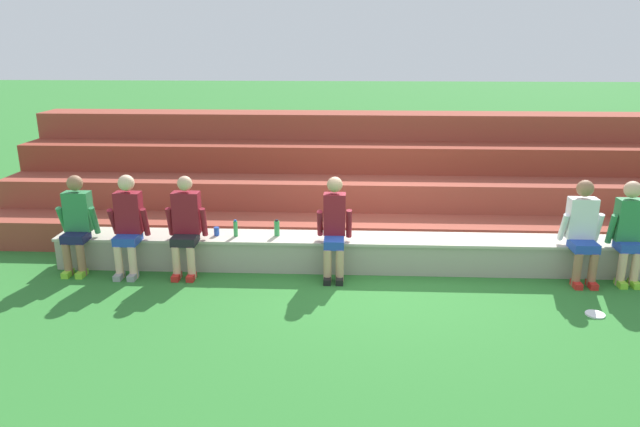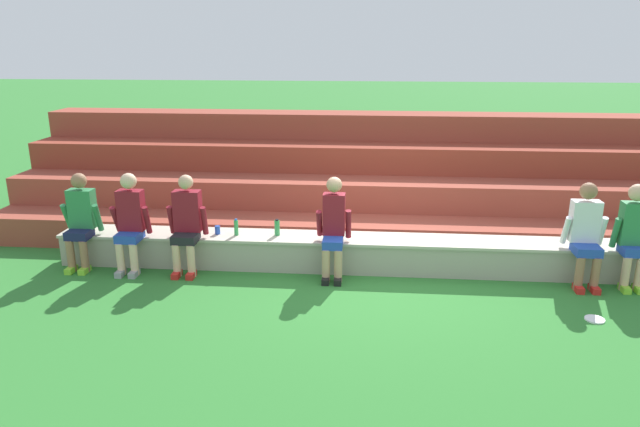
{
  "view_description": "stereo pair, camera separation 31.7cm",
  "coord_description": "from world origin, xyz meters",
  "px_view_note": "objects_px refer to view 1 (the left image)",
  "views": [
    {
      "loc": [
        -0.48,
        -7.61,
        3.17
      ],
      "look_at": [
        -0.86,
        0.28,
        0.81
      ],
      "focal_mm": 32.75,
      "sensor_mm": 36.0,
      "label": 1
    },
    {
      "loc": [
        -0.17,
        -7.59,
        3.17
      ],
      "look_at": [
        -0.86,
        0.28,
        0.81
      ],
      "focal_mm": 32.75,
      "sensor_mm": 36.0,
      "label": 2
    }
  ],
  "objects_px": {
    "person_center": "(186,223)",
    "plastic_cup_right_end": "(217,231)",
    "person_rightmost_edge": "(629,229)",
    "water_bottle_center_gap": "(236,228)",
    "person_far_left": "(77,221)",
    "person_far_right": "(583,228)",
    "person_left_of_center": "(128,222)",
    "frisbee": "(595,314)",
    "person_right_of_center": "(334,226)",
    "water_bottle_mid_right": "(277,228)"
  },
  "relations": [
    {
      "from": "person_far_right",
      "to": "person_center",
      "type": "bearing_deg",
      "value": -179.83
    },
    {
      "from": "person_right_of_center",
      "to": "water_bottle_mid_right",
      "type": "height_order",
      "value": "person_right_of_center"
    },
    {
      "from": "person_far_left",
      "to": "person_left_of_center",
      "type": "distance_m",
      "value": 0.75
    },
    {
      "from": "person_right_of_center",
      "to": "person_center",
      "type": "bearing_deg",
      "value": -179.78
    },
    {
      "from": "person_right_of_center",
      "to": "person_left_of_center",
      "type": "bearing_deg",
      "value": -179.25
    },
    {
      "from": "person_right_of_center",
      "to": "water_bottle_mid_right",
      "type": "relative_size",
      "value": 5.76
    },
    {
      "from": "person_right_of_center",
      "to": "frisbee",
      "type": "bearing_deg",
      "value": -19.18
    },
    {
      "from": "person_far_right",
      "to": "water_bottle_center_gap",
      "type": "relative_size",
      "value": 5.65
    },
    {
      "from": "water_bottle_center_gap",
      "to": "plastic_cup_right_end",
      "type": "distance_m",
      "value": 0.29
    },
    {
      "from": "person_far_left",
      "to": "person_right_of_center",
      "type": "relative_size",
      "value": 0.99
    },
    {
      "from": "person_left_of_center",
      "to": "water_bottle_mid_right",
      "type": "bearing_deg",
      "value": 9.09
    },
    {
      "from": "frisbee",
      "to": "person_rightmost_edge",
      "type": "bearing_deg",
      "value": 54.52
    },
    {
      "from": "plastic_cup_right_end",
      "to": "frisbee",
      "type": "distance_m",
      "value": 5.08
    },
    {
      "from": "person_center",
      "to": "plastic_cup_right_end",
      "type": "height_order",
      "value": "person_center"
    },
    {
      "from": "person_center",
      "to": "person_rightmost_edge",
      "type": "xyz_separation_m",
      "value": [
        6.0,
        -0.01,
        0.01
      ]
    },
    {
      "from": "person_far_left",
      "to": "water_bottle_mid_right",
      "type": "height_order",
      "value": "person_far_left"
    },
    {
      "from": "person_center",
      "to": "plastic_cup_right_end",
      "type": "bearing_deg",
      "value": 37.11
    },
    {
      "from": "person_far_left",
      "to": "water_bottle_mid_right",
      "type": "relative_size",
      "value": 5.68
    },
    {
      "from": "water_bottle_center_gap",
      "to": "person_far_right",
      "type": "bearing_deg",
      "value": -2.78
    },
    {
      "from": "person_rightmost_edge",
      "to": "water_bottle_center_gap",
      "type": "distance_m",
      "value": 5.36
    },
    {
      "from": "person_center",
      "to": "person_rightmost_edge",
      "type": "height_order",
      "value": "person_rightmost_edge"
    },
    {
      "from": "person_far_left",
      "to": "person_center",
      "type": "xyz_separation_m",
      "value": [
        1.56,
        -0.03,
        -0.0
      ]
    },
    {
      "from": "person_far_left",
      "to": "person_far_right",
      "type": "xyz_separation_m",
      "value": [
        6.96,
        -0.01,
        0.01
      ]
    },
    {
      "from": "person_far_left",
      "to": "frisbee",
      "type": "relative_size",
      "value": 6.01
    },
    {
      "from": "person_rightmost_edge",
      "to": "plastic_cup_right_end",
      "type": "height_order",
      "value": "person_rightmost_edge"
    },
    {
      "from": "person_far_right",
      "to": "plastic_cup_right_end",
      "type": "xyz_separation_m",
      "value": [
        -5.05,
        0.26,
        -0.2
      ]
    },
    {
      "from": "person_left_of_center",
      "to": "frisbee",
      "type": "height_order",
      "value": "person_left_of_center"
    },
    {
      "from": "person_right_of_center",
      "to": "person_far_right",
      "type": "height_order",
      "value": "person_right_of_center"
    },
    {
      "from": "person_rightmost_edge",
      "to": "water_bottle_center_gap",
      "type": "bearing_deg",
      "value": 177.21
    },
    {
      "from": "person_center",
      "to": "person_far_right",
      "type": "relative_size",
      "value": 1.0
    },
    {
      "from": "person_left_of_center",
      "to": "plastic_cup_right_end",
      "type": "xyz_separation_m",
      "value": [
        1.16,
        0.3,
        -0.21
      ]
    },
    {
      "from": "person_rightmost_edge",
      "to": "water_bottle_mid_right",
      "type": "distance_m",
      "value": 4.78
    },
    {
      "from": "person_center",
      "to": "plastic_cup_right_end",
      "type": "relative_size",
      "value": 11.36
    },
    {
      "from": "person_left_of_center",
      "to": "person_far_right",
      "type": "bearing_deg",
      "value": 0.42
    },
    {
      "from": "person_far_left",
      "to": "person_far_right",
      "type": "height_order",
      "value": "person_far_right"
    },
    {
      "from": "person_far_right",
      "to": "water_bottle_center_gap",
      "type": "distance_m",
      "value": 4.77
    },
    {
      "from": "person_far_left",
      "to": "person_center",
      "type": "height_order",
      "value": "person_center"
    },
    {
      "from": "person_rightmost_edge",
      "to": "water_bottle_center_gap",
      "type": "relative_size",
      "value": 5.68
    },
    {
      "from": "water_bottle_mid_right",
      "to": "plastic_cup_right_end",
      "type": "bearing_deg",
      "value": -178.51
    },
    {
      "from": "person_left_of_center",
      "to": "person_center",
      "type": "distance_m",
      "value": 0.8
    },
    {
      "from": "person_center",
      "to": "frisbee",
      "type": "relative_size",
      "value": 6.07
    },
    {
      "from": "plastic_cup_right_end",
      "to": "person_right_of_center",
      "type": "bearing_deg",
      "value": -8.88
    },
    {
      "from": "person_right_of_center",
      "to": "plastic_cup_right_end",
      "type": "relative_size",
      "value": 11.4
    },
    {
      "from": "water_bottle_mid_right",
      "to": "person_far_right",
      "type": "bearing_deg",
      "value": -3.83
    },
    {
      "from": "person_left_of_center",
      "to": "person_right_of_center",
      "type": "bearing_deg",
      "value": 0.75
    },
    {
      "from": "person_right_of_center",
      "to": "person_far_right",
      "type": "relative_size",
      "value": 1.01
    },
    {
      "from": "person_left_of_center",
      "to": "person_far_right",
      "type": "distance_m",
      "value": 6.21
    },
    {
      "from": "person_right_of_center",
      "to": "water_bottle_mid_right",
      "type": "distance_m",
      "value": 0.89
    },
    {
      "from": "plastic_cup_right_end",
      "to": "frisbee",
      "type": "height_order",
      "value": "plastic_cup_right_end"
    },
    {
      "from": "person_far_right",
      "to": "water_bottle_center_gap",
      "type": "bearing_deg",
      "value": 177.22
    }
  ]
}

